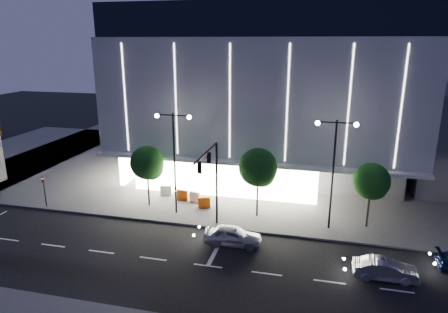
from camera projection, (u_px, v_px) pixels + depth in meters
name	position (u px, v px, depth m)	size (l,w,h in m)	color
ground	(187.00, 251.00, 28.88)	(160.00, 160.00, 0.00)	black
sidewalk_museum	(286.00, 162.00, 50.15)	(70.00, 40.00, 0.15)	#474747
museum	(271.00, 89.00, 46.45)	(30.00, 25.80, 18.00)	#4C4C51
traffic_mast	(212.00, 172.00, 30.37)	(0.33, 5.89, 7.07)	black
street_lamp_west	(174.00, 149.00, 33.49)	(3.16, 0.36, 9.00)	black
street_lamp_east	(334.00, 159.00, 30.58)	(3.16, 0.36, 9.00)	black
ped_signal_far	(44.00, 188.00, 35.92)	(0.22, 0.24, 3.00)	black
tree_left	(147.00, 165.00, 35.65)	(3.02, 3.02, 5.72)	black
tree_mid	(258.00, 169.00, 33.32)	(3.25, 3.25, 6.15)	black
tree_right	(371.00, 183.00, 31.43)	(2.91, 2.91, 5.51)	black
car_lead	(233.00, 236.00, 29.66)	(1.73, 4.30, 1.47)	#AAABB1
car_second	(385.00, 269.00, 25.42)	(1.38, 3.97, 1.31)	#B0B2B8
barrier_a	(183.00, 195.00, 37.70)	(1.10, 0.25, 1.00)	#E0510C
barrier_b	(166.00, 191.00, 38.84)	(1.10, 0.25, 1.00)	silver
barrier_c	(204.00, 203.00, 35.94)	(1.10, 0.25, 1.00)	#F75C0D
barrier_d	(195.00, 197.00, 37.26)	(1.10, 0.25, 1.00)	white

